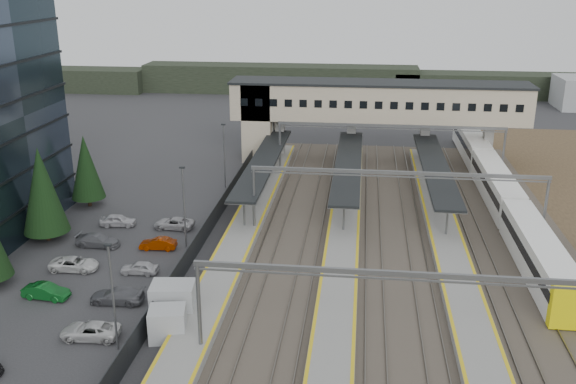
# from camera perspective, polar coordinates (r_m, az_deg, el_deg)

# --- Properties ---
(ground) EXTENTS (220.00, 220.00, 0.00)m
(ground) POSITION_cam_1_polar(r_m,az_deg,el_deg) (52.53, -3.41, -9.66)
(ground) COLOR #2B2B2D
(ground) RESTS_ON ground
(car_park) EXTENTS (10.44, 44.61, 1.27)m
(car_park) POSITION_cam_1_polar(r_m,az_deg,el_deg) (50.91, -20.15, -11.12)
(car_park) COLOR silver
(car_park) RESTS_ON ground
(lampposts) EXTENTS (0.50, 53.25, 8.07)m
(lampposts) POSITION_cam_1_polar(r_m,az_deg,el_deg) (53.63, -11.73, -4.28)
(lampposts) COLOR slate
(lampposts) RESTS_ON ground
(fence) EXTENTS (0.08, 90.00, 2.00)m
(fence) POSITION_cam_1_polar(r_m,az_deg,el_deg) (57.81, -8.95, -5.97)
(fence) COLOR #26282B
(fence) RESTS_ON ground
(relay_cabin_near) EXTENTS (3.53, 2.76, 2.74)m
(relay_cabin_near) POSITION_cam_1_polar(r_m,az_deg,el_deg) (50.45, -10.16, -9.47)
(relay_cabin_near) COLOR #9C9FA2
(relay_cabin_near) RESTS_ON ground
(relay_cabin_far) EXTENTS (2.97, 2.63, 2.38)m
(relay_cabin_far) POSITION_cam_1_polar(r_m,az_deg,el_deg) (47.85, -10.65, -11.42)
(relay_cabin_far) COLOR #9C9FA2
(relay_cabin_far) RESTS_ON ground
(rail_corridor) EXTENTS (34.00, 90.00, 0.92)m
(rail_corridor) POSITION_cam_1_polar(r_m,az_deg,el_deg) (56.15, 7.00, -7.46)
(rail_corridor) COLOR #3D352E
(rail_corridor) RESTS_ON ground
(canopies) EXTENTS (23.10, 30.00, 3.28)m
(canopies) POSITION_cam_1_polar(r_m,az_deg,el_deg) (75.42, 5.38, 2.51)
(canopies) COLOR black
(canopies) RESTS_ON ground
(footbridge) EXTENTS (40.40, 6.40, 11.20)m
(footbridge) POSITION_cam_1_polar(r_m,az_deg,el_deg) (89.05, 6.20, 7.67)
(footbridge) COLOR #C7B297
(footbridge) RESTS_ON ground
(gantries) EXTENTS (28.40, 62.28, 7.17)m
(gantries) POSITION_cam_1_polar(r_m,az_deg,el_deg) (52.12, 10.17, -2.90)
(gantries) COLOR slate
(gantries) RESTS_ON ground
(train) EXTENTS (2.75, 57.52, 3.47)m
(train) POSITION_cam_1_polar(r_m,az_deg,el_deg) (77.07, 18.05, 0.48)
(train) COLOR white
(train) RESTS_ON ground
(treeline_far) EXTENTS (170.00, 19.00, 7.00)m
(treeline_far) POSITION_cam_1_polar(r_m,az_deg,el_deg) (140.26, 13.14, 9.32)
(treeline_far) COLOR black
(treeline_far) RESTS_ON ground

